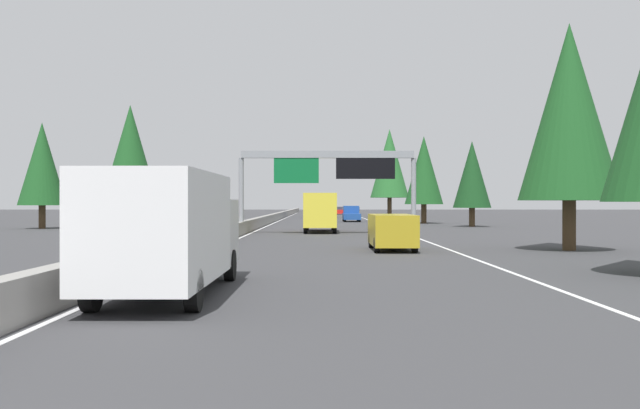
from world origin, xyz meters
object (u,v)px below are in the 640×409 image
at_px(sedan_far_right, 341,211).
at_px(oncoming_far, 201,225).
at_px(box_truck_distant_a, 320,211).
at_px(pickup_far_center, 351,214).
at_px(bus_mid_left, 321,206).
at_px(conifer_left_near, 42,164).
at_px(conifer_right_far, 424,170).
at_px(box_truck_near_center, 170,229).
at_px(conifer_right_near, 569,112).
at_px(conifer_right_mid, 472,175).
at_px(sign_gantry_overhead, 330,168).
at_px(minivan_near_right, 392,230).
at_px(conifer_right_distant, 390,164).
at_px(sedan_far_left, 323,216).
at_px(oncoming_near, 215,215).
at_px(conifer_left_mid, 130,150).
at_px(sedan_mid_center, 321,219).

height_order(sedan_far_right, oncoming_far, same).
bearing_deg(box_truck_distant_a, pickup_far_center, -7.02).
bearing_deg(bus_mid_left, conifer_left_near, 152.30).
xyz_separation_m(oncoming_far, conifer_right_far, (27.17, -19.43, 5.05)).
distance_m(box_truck_near_center, sedan_far_right, 115.45).
height_order(conifer_right_near, conifer_right_mid, conifer_right_near).
bearing_deg(conifer_right_far, sign_gantry_overhead, 157.80).
relative_size(sign_gantry_overhead, box_truck_near_center, 1.49).
distance_m(minivan_near_right, conifer_left_near, 39.11).
xyz_separation_m(sedan_far_right, conifer_right_mid, (-66.57, -10.37, 4.19)).
relative_size(oncoming_far, conifer_right_distant, 0.32).
distance_m(pickup_far_center, box_truck_distant_a, 30.18).
height_order(sedan_far_left, conifer_right_distant, conifer_right_distant).
distance_m(pickup_far_center, conifer_right_distant, 28.33).
bearing_deg(bus_mid_left, box_truck_distant_a, 179.94).
relative_size(oncoming_near, conifer_left_near, 0.61).
bearing_deg(conifer_right_distant, sedan_far_right, 17.44).
relative_size(bus_mid_left, conifer_left_near, 1.25).
relative_size(minivan_near_right, bus_mid_left, 0.43).
bearing_deg(minivan_near_right, box_truck_near_center, 156.42).
bearing_deg(minivan_near_right, oncoming_far, 37.27).
bearing_deg(conifer_left_near, sign_gantry_overhead, -113.11).
bearing_deg(sedan_far_right, conifer_right_near, -175.42).
height_order(box_truck_near_center, conifer_right_mid, conifer_right_mid).
bearing_deg(oncoming_near, minivan_near_right, 18.63).
distance_m(conifer_right_mid, conifer_right_far, 10.53).
bearing_deg(box_truck_near_center, sedan_far_right, -3.71).
distance_m(conifer_right_near, conifer_left_mid, 60.48).
height_order(sign_gantry_overhead, conifer_left_mid, conifer_left_mid).
bearing_deg(sedan_far_left, sign_gantry_overhead, -179.12).
bearing_deg(box_truck_distant_a, sign_gantry_overhead, -168.91).
relative_size(bus_mid_left, conifer_right_mid, 1.43).
relative_size(oncoming_near, conifer_right_far, 0.59).
bearing_deg(sign_gantry_overhead, conifer_left_mid, 35.23).
bearing_deg(sedan_far_left, box_truck_near_center, 176.42).
bearing_deg(oncoming_far, conifer_left_mid, -157.50).
xyz_separation_m(conifer_right_distant, conifer_left_mid, (-27.11, 33.31, 0.04)).
bearing_deg(box_truck_distant_a, box_truck_near_center, 174.35).
bearing_deg(conifer_right_distant, conifer_right_near, -179.28).
bearing_deg(conifer_right_distant, oncoming_far, 162.75).
relative_size(oncoming_far, conifer_right_mid, 0.55).
bearing_deg(sign_gantry_overhead, sedan_far_right, -2.19).
height_order(oncoming_far, conifer_left_near, conifer_left_near).
height_order(box_truck_distant_a, conifer_right_far, conifer_right_far).
distance_m(oncoming_near, conifer_right_mid, 29.10).
height_order(sedan_mid_center, box_truck_distant_a, box_truck_distant_a).
bearing_deg(sign_gantry_overhead, conifer_right_mid, -40.87).
xyz_separation_m(pickup_far_center, box_truck_distant_a, (-29.95, 3.69, 0.70)).
bearing_deg(sedan_far_left, conifer_right_far, -107.62).
relative_size(sedan_mid_center, conifer_right_distant, 0.32).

